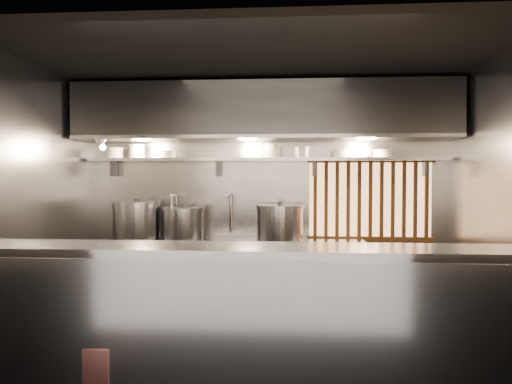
# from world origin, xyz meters

# --- Properties ---
(floor) EXTENTS (4.50, 4.50, 0.00)m
(floor) POSITION_xyz_m (0.00, 0.00, 0.00)
(floor) COLOR black
(floor) RESTS_ON ground
(ceiling) EXTENTS (4.50, 4.50, 0.00)m
(ceiling) POSITION_xyz_m (0.00, 0.00, 2.80)
(ceiling) COLOR black
(ceiling) RESTS_ON wall_back
(wall_back) EXTENTS (4.50, 0.00, 4.50)m
(wall_back) POSITION_xyz_m (0.00, 1.50, 1.40)
(wall_back) COLOR gray
(wall_back) RESTS_ON floor
(wall_left) EXTENTS (0.00, 3.00, 3.00)m
(wall_left) POSITION_xyz_m (-2.25, 0.00, 1.40)
(wall_left) COLOR gray
(wall_left) RESTS_ON floor
(wall_right) EXTENTS (0.00, 3.00, 3.00)m
(wall_right) POSITION_xyz_m (2.25, 0.00, 1.40)
(wall_right) COLOR gray
(wall_right) RESTS_ON floor
(serving_counter) EXTENTS (4.50, 0.56, 1.13)m
(serving_counter) POSITION_xyz_m (0.00, -0.96, 0.57)
(serving_counter) COLOR gray
(serving_counter) RESTS_ON floor
(cooking_bench) EXTENTS (3.00, 0.70, 0.90)m
(cooking_bench) POSITION_xyz_m (-0.30, 1.13, 0.45)
(cooking_bench) COLOR gray
(cooking_bench) RESTS_ON floor
(bowl_shelf) EXTENTS (4.40, 0.34, 0.04)m
(bowl_shelf) POSITION_xyz_m (0.00, 1.32, 1.88)
(bowl_shelf) COLOR gray
(bowl_shelf) RESTS_ON wall_back
(exhaust_hood) EXTENTS (4.40, 0.81, 0.65)m
(exhaust_hood) POSITION_xyz_m (0.00, 1.10, 2.42)
(exhaust_hood) COLOR #2D2D30
(exhaust_hood) RESTS_ON ceiling
(wood_screen) EXTENTS (1.56, 0.09, 1.04)m
(wood_screen) POSITION_xyz_m (1.30, 1.45, 1.38)
(wood_screen) COLOR #F6B06F
(wood_screen) RESTS_ON wall_back
(faucet_left) EXTENTS (0.04, 0.30, 0.50)m
(faucet_left) POSITION_xyz_m (-1.15, 1.37, 1.31)
(faucet_left) COLOR silver
(faucet_left) RESTS_ON wall_back
(faucet_right) EXTENTS (0.04, 0.30, 0.50)m
(faucet_right) POSITION_xyz_m (-0.45, 1.37, 1.31)
(faucet_right) COLOR silver
(faucet_right) RESTS_ON wall_back
(heat_lamp) EXTENTS (0.25, 0.35, 0.20)m
(heat_lamp) POSITION_xyz_m (-1.90, 0.85, 2.07)
(heat_lamp) COLOR gray
(heat_lamp) RESTS_ON exhaust_hood
(pendant_bulb) EXTENTS (0.09, 0.09, 0.19)m
(pendant_bulb) POSITION_xyz_m (-0.10, 1.20, 1.96)
(pendant_bulb) COLOR #2D2D30
(pendant_bulb) RESTS_ON exhaust_hood
(stock_pot_left) EXTENTS (0.67, 0.67, 0.44)m
(stock_pot_left) POSITION_xyz_m (-0.99, 1.12, 1.10)
(stock_pot_left) COLOR gray
(stock_pot_left) RESTS_ON cooking_bench
(stock_pot_mid) EXTENTS (0.68, 0.68, 0.51)m
(stock_pot_mid) POSITION_xyz_m (-1.56, 1.09, 1.13)
(stock_pot_mid) COLOR gray
(stock_pot_mid) RESTS_ON cooking_bench
(stock_pot_right) EXTENTS (0.76, 0.76, 0.47)m
(stock_pot_right) POSITION_xyz_m (0.19, 1.10, 1.12)
(stock_pot_right) COLOR gray
(stock_pot_right) RESTS_ON cooking_bench
(red_placard) EXTENTS (0.24, 0.04, 0.33)m
(red_placard) POSITION_xyz_m (-1.15, -1.22, 0.21)
(red_placard) COLOR red
(red_placard) RESTS_ON serving_counter
(bowl_stack_0) EXTENTS (0.23, 0.23, 0.13)m
(bowl_stack_0) POSITION_xyz_m (-1.92, 1.32, 1.97)
(bowl_stack_0) COLOR white
(bowl_stack_0) RESTS_ON bowl_shelf
(bowl_stack_1) EXTENTS (0.20, 0.20, 0.17)m
(bowl_stack_1) POSITION_xyz_m (-1.62, 1.32, 1.98)
(bowl_stack_1) COLOR white
(bowl_stack_1) RESTS_ON bowl_shelf
(bowl_stack_2) EXTENTS (0.23, 0.23, 0.09)m
(bowl_stack_2) POSITION_xyz_m (-1.23, 1.32, 1.95)
(bowl_stack_2) COLOR white
(bowl_stack_2) RESTS_ON bowl_shelf
(bowl_stack_3) EXTENTS (0.22, 0.22, 0.17)m
(bowl_stack_3) POSITION_xyz_m (0.09, 1.32, 1.98)
(bowl_stack_3) COLOR white
(bowl_stack_3) RESTS_ON bowl_shelf
(bowl_stack_4) EXTENTS (0.20, 0.20, 0.13)m
(bowl_stack_4) POSITION_xyz_m (0.45, 1.32, 1.97)
(bowl_stack_4) COLOR white
(bowl_stack_4) RESTS_ON bowl_shelf
(bowl_stack_5) EXTENTS (0.21, 0.21, 0.09)m
(bowl_stack_5) POSITION_xyz_m (0.92, 1.32, 1.95)
(bowl_stack_5) COLOR white
(bowl_stack_5) RESTS_ON bowl_shelf
(bowl_stack_6) EXTENTS (0.24, 0.24, 0.09)m
(bowl_stack_6) POSITION_xyz_m (1.42, 1.32, 1.95)
(bowl_stack_6) COLOR white
(bowl_stack_6) RESTS_ON bowl_shelf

